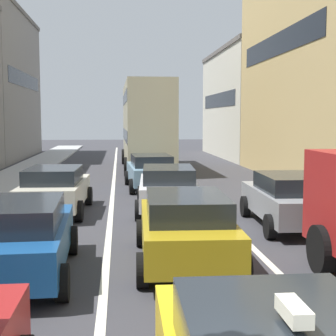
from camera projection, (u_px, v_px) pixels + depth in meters
name	position (u px, v px, depth m)	size (l,w,h in m)	color
lane_stripe_left	(113.00, 186.00, 22.36)	(0.16, 60.00, 0.01)	silver
lane_stripe_right	(188.00, 185.00, 22.69)	(0.16, 60.00, 0.01)	silver
sedan_centre_lane_second	(186.00, 226.00, 10.32)	(2.18, 4.36, 1.49)	#B29319
wagon_left_lane_second	(18.00, 236.00, 9.44)	(2.19, 4.36, 1.49)	#194C8C
hatchback_centre_lane_third	(168.00, 188.00, 16.12)	(2.28, 4.40, 1.49)	silver
sedan_left_lane_third	(55.00, 189.00, 15.88)	(2.19, 4.36, 1.49)	beige
coupe_centre_lane_fourth	(151.00, 171.00, 21.38)	(2.24, 4.38, 1.49)	#759EB7
sedan_right_lane_behind_truck	(289.00, 199.00, 13.90)	(2.20, 4.37, 1.49)	gray
bus_mid_queue_primary	(146.00, 122.00, 29.39)	(2.90, 10.53, 5.06)	#BFB793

